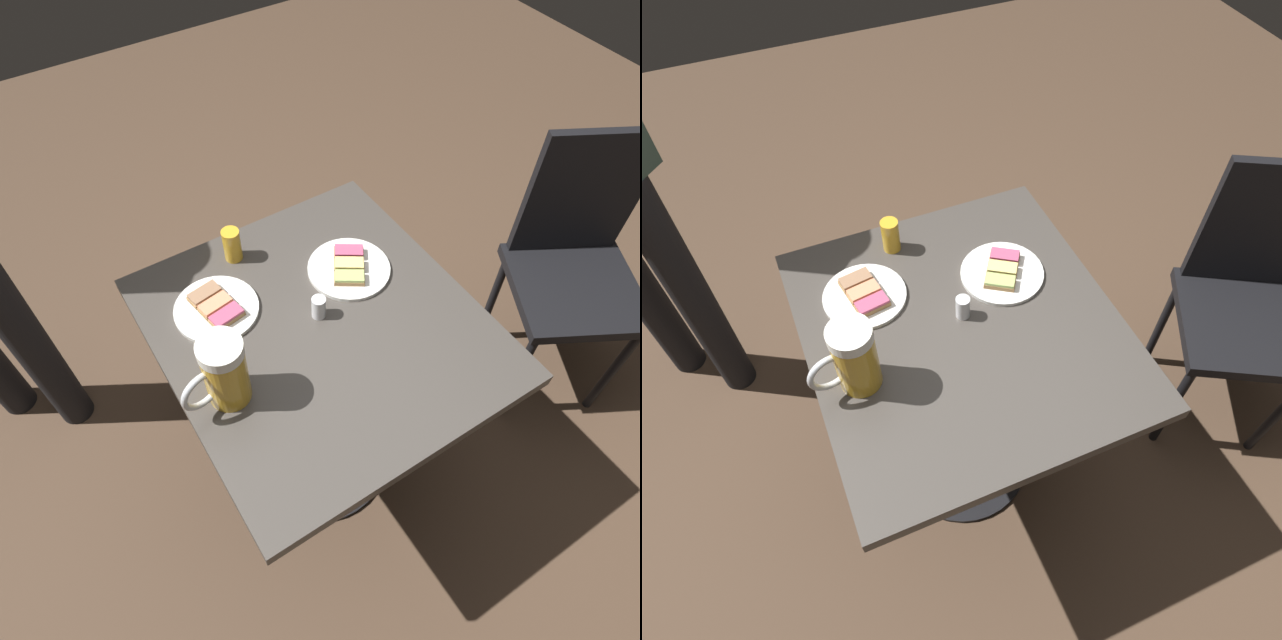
# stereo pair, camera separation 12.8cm
# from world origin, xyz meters

# --- Properties ---
(ground_plane) EXTENTS (6.00, 6.00, 0.00)m
(ground_plane) POSITION_xyz_m (0.00, 0.00, 0.00)
(ground_plane) COLOR #4C3828
(cafe_table) EXTENTS (0.71, 0.77, 0.75)m
(cafe_table) POSITION_xyz_m (0.00, 0.00, 0.59)
(cafe_table) COLOR black
(cafe_table) RESTS_ON ground_plane
(plate_near) EXTENTS (0.20, 0.20, 0.03)m
(plate_near) POSITION_xyz_m (-0.18, 0.17, 0.76)
(plate_near) COLOR white
(plate_near) RESTS_ON cafe_table
(plate_far) EXTENTS (0.21, 0.21, 0.03)m
(plate_far) POSITION_xyz_m (0.15, 0.11, 0.76)
(plate_far) COLOR white
(plate_far) RESTS_ON cafe_table
(beer_mug) EXTENTS (0.15, 0.09, 0.18)m
(beer_mug) POSITION_xyz_m (-0.26, -0.05, 0.84)
(beer_mug) COLOR gold
(beer_mug) RESTS_ON cafe_table
(beer_glass_small) EXTENTS (0.05, 0.05, 0.09)m
(beer_glass_small) POSITION_xyz_m (-0.07, 0.30, 0.79)
(beer_glass_small) COLOR gold
(beer_glass_small) RESTS_ON cafe_table
(salt_shaker) EXTENTS (0.03, 0.03, 0.06)m
(salt_shaker) POSITION_xyz_m (0.01, 0.03, 0.78)
(salt_shaker) COLOR silver
(salt_shaker) RESTS_ON cafe_table
(cafe_chair) EXTENTS (0.52, 0.52, 0.91)m
(cafe_chair) POSITION_xyz_m (0.89, -0.06, 0.53)
(cafe_chair) COLOR black
(cafe_chair) RESTS_ON ground_plane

